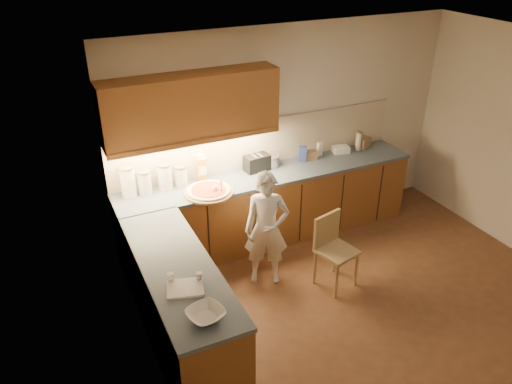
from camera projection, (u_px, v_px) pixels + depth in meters
room at (394, 165)px, 4.46m from camera, size 4.54×4.50×2.62m
l_counter at (244, 234)px, 5.68m from camera, size 3.77×2.62×0.92m
backsplash at (260, 143)px, 6.12m from camera, size 3.75×0.02×0.58m
upper_cabinets at (191, 107)px, 5.35m from camera, size 1.95×0.36×0.73m
pizza_on_board at (209, 191)px, 5.57m from camera, size 0.56×0.56×0.22m
child at (267, 229)px, 5.39m from camera, size 0.57×0.49×1.33m
wooden_chair at (333, 245)px, 5.43m from camera, size 0.46×0.46×0.84m
mixing_bowl at (206, 315)px, 3.80m from camera, size 0.34×0.34×0.07m
canister_a at (128, 181)px, 5.44m from camera, size 0.18×0.18×0.36m
canister_b at (145, 182)px, 5.51m from camera, size 0.16×0.16×0.28m
canister_c at (165, 176)px, 5.59m from camera, size 0.17×0.17×0.32m
canister_d at (181, 176)px, 5.68m from camera, size 0.16×0.16×0.25m
oil_jug at (202, 169)px, 5.79m from camera, size 0.13×0.11×0.33m
toaster at (257, 163)px, 6.05m from camera, size 0.32×0.20×0.20m
steel_pot at (272, 161)px, 6.16m from camera, size 0.19×0.19×0.15m
blue_box at (302, 154)px, 6.29m from camera, size 0.12×0.10×0.20m
card_box_a at (310, 155)px, 6.37m from camera, size 0.17×0.13×0.11m
white_bottle at (320, 149)px, 6.44m from camera, size 0.06×0.06×0.18m
flat_pack at (341, 149)px, 6.55m from camera, size 0.24×0.19×0.08m
tall_jar at (359, 141)px, 6.59m from camera, size 0.08×0.08×0.25m
card_box_b at (363, 142)px, 6.69m from camera, size 0.21×0.19×0.14m
dough_cloth at (185, 288)px, 4.11m from camera, size 0.35×0.31×0.02m
spice_jar_a at (171, 277)px, 4.19m from camera, size 0.07×0.07×0.08m
spice_jar_b at (199, 277)px, 4.20m from camera, size 0.08×0.08×0.08m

